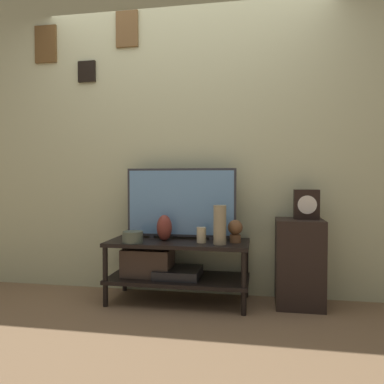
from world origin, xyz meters
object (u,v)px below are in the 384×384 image
(decorative_bust, at_px, (235,230))
(mantel_clock, at_px, (306,204))
(television, at_px, (181,203))
(vase_urn_stoneware, at_px, (164,228))
(candle_jar, at_px, (201,235))
(vase_tall_ceramic, at_px, (220,225))
(vase_wide_bowl, at_px, (133,237))

(decorative_bust, bearing_deg, mantel_clock, 10.83)
(television, relative_size, vase_urn_stoneware, 4.41)
(vase_urn_stoneware, xyz_separation_m, decorative_bust, (0.57, 0.01, -0.00))
(vase_urn_stoneware, distance_m, candle_jar, 0.32)
(candle_jar, height_order, mantel_clock, mantel_clock)
(vase_tall_ceramic, height_order, candle_jar, vase_tall_ceramic)
(vase_tall_ceramic, height_order, decorative_bust, vase_tall_ceramic)
(television, height_order, mantel_clock, television)
(television, relative_size, vase_tall_ceramic, 3.07)
(candle_jar, bearing_deg, vase_urn_stoneware, 172.33)
(television, distance_m, vase_urn_stoneware, 0.26)
(vase_tall_ceramic, distance_m, vase_urn_stoneware, 0.47)
(television, xyz_separation_m, vase_tall_ceramic, (0.35, -0.21, -0.15))
(television, bearing_deg, vase_tall_ceramic, -31.68)
(vase_wide_bowl, xyz_separation_m, vase_urn_stoneware, (0.22, 0.14, 0.06))
(candle_jar, bearing_deg, decorative_bust, 10.54)
(television, xyz_separation_m, vase_urn_stoneware, (-0.12, -0.12, -0.20))
(vase_wide_bowl, bearing_deg, mantel_clock, 10.78)
(vase_tall_ceramic, bearing_deg, vase_urn_stoneware, 168.33)
(vase_urn_stoneware, bearing_deg, candle_jar, -7.67)
(candle_jar, relative_size, decorative_bust, 0.68)
(vase_tall_ceramic, bearing_deg, mantel_clock, 17.44)
(vase_urn_stoneware, bearing_deg, vase_tall_ceramic, -11.67)
(vase_tall_ceramic, height_order, vase_urn_stoneware, vase_tall_ceramic)
(candle_jar, xyz_separation_m, decorative_bust, (0.26, 0.05, 0.04))
(vase_urn_stoneware, distance_m, decorative_bust, 0.57)
(candle_jar, height_order, decorative_bust, decorative_bust)
(vase_wide_bowl, xyz_separation_m, mantel_clock, (1.34, 0.26, 0.26))
(vase_tall_ceramic, distance_m, mantel_clock, 0.71)
(television, xyz_separation_m, vase_wide_bowl, (-0.34, -0.26, -0.26))
(candle_jar, bearing_deg, vase_tall_ceramic, -19.54)
(television, height_order, vase_urn_stoneware, television)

